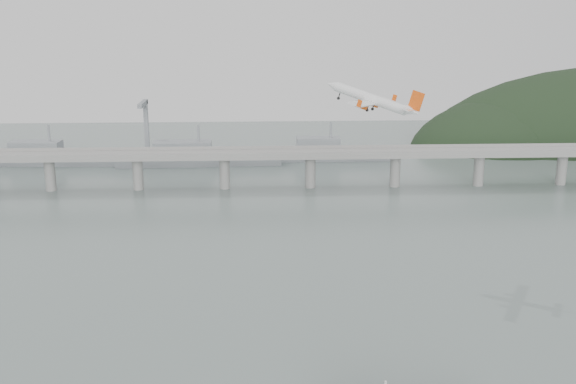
{
  "coord_description": "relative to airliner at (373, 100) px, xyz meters",
  "views": [
    {
      "loc": [
        -11.26,
        -181.91,
        99.23
      ],
      "look_at": [
        0.0,
        55.0,
        36.0
      ],
      "focal_mm": 42.0,
      "sensor_mm": 36.0,
      "label": 1
    }
  ],
  "objects": [
    {
      "name": "ground",
      "position": [
        -31.36,
        -62.65,
        -68.56
      ],
      "size": [
        900.0,
        900.0,
        0.0
      ],
      "primitive_type": "plane",
      "color": "slate",
      "rests_on": "ground"
    },
    {
      "name": "bridge",
      "position": [
        -32.51,
        137.35,
        -50.91
      ],
      "size": [
        800.0,
        22.0,
        23.9
      ],
      "color": "gray",
      "rests_on": "ground"
    },
    {
      "name": "distant_fleet",
      "position": [
        -186.72,
        202.43,
        -62.34
      ],
      "size": [
        453.0,
        60.9,
        40.0
      ],
      "color": "slate",
      "rests_on": "ground"
    },
    {
      "name": "airliner",
      "position": [
        0.0,
        0.0,
        0.0
      ],
      "size": [
        34.1,
        32.56,
        12.65
      ],
      "rotation": [
        0.05,
        -0.26,
        2.58
      ],
      "color": "white",
      "rests_on": "ground"
    }
  ]
}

